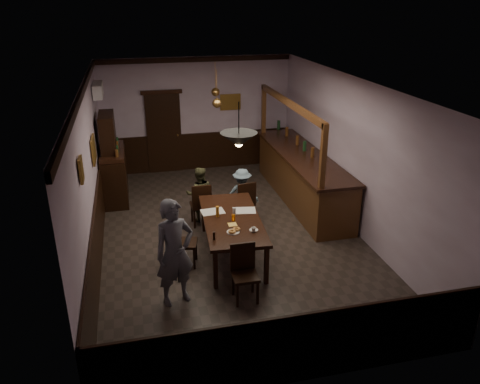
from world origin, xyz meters
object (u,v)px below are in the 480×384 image
object	(u,v)px
chair_side	(181,239)
chair_far_right	(245,200)
person_seated_right	(242,193)
coffee_cup	(254,229)
bar_counter	(302,176)
pendant_brass_far	(216,92)
chair_near	(244,269)
person_standing	(175,253)
dining_table	(232,221)
chair_far_left	(201,203)
person_seated_left	(200,194)
soda_can	(233,218)
pendant_brass_mid	(217,103)
pendant_iron	(239,140)
sideboard	(113,166)

from	to	relation	value
chair_side	chair_far_right	bearing A→B (deg)	-33.86
person_seated_right	coffee_cup	xyz separation A→B (m)	(-0.31, -2.13, 0.25)
bar_counter	chair_far_right	bearing A→B (deg)	-151.06
person_seated_right	pendant_brass_far	distance (m)	2.75
chair_near	chair_side	world-z (taller)	chair_side
person_standing	pendant_brass_far	world-z (taller)	pendant_brass_far
coffee_cup	pendant_brass_far	bearing A→B (deg)	91.59
chair_near	person_standing	size ratio (longest dim) A/B	0.53
dining_table	person_seated_right	world-z (taller)	person_seated_right
chair_side	coffee_cup	xyz separation A→B (m)	(1.18, -0.49, 0.30)
chair_far_left	bar_counter	xyz separation A→B (m)	(2.46, 0.80, 0.09)
chair_far_left	person_seated_left	distance (m)	0.29
chair_far_left	soda_can	size ratio (longest dim) A/B	7.73
person_seated_left	pendant_brass_far	bearing A→B (deg)	-103.72
chair_far_left	person_standing	xyz separation A→B (m)	(-0.78, -2.48, 0.35)
person_seated_right	soda_can	bearing A→B (deg)	90.30
chair_near	person_seated_right	distance (m)	2.91
chair_near	person_seated_left	world-z (taller)	person_seated_left
dining_table	chair_side	distance (m)	0.96
chair_far_right	pendant_brass_mid	bearing A→B (deg)	-81.45
person_standing	coffee_cup	world-z (taller)	person_standing
person_seated_left	pendant_iron	world-z (taller)	pendant_iron
coffee_cup	bar_counter	distance (m)	3.30
dining_table	chair_near	bearing A→B (deg)	-94.17
soda_can	sideboard	world-z (taller)	sideboard
sideboard	pendant_iron	xyz separation A→B (m)	(2.04, -3.98, 1.62)
dining_table	chair_near	size ratio (longest dim) A/B	2.48
chair_far_right	chair_side	bearing A→B (deg)	34.96
person_standing	person_seated_right	world-z (taller)	person_standing
person_standing	pendant_brass_far	distance (m)	5.25
person_seated_right	soda_can	size ratio (longest dim) A/B	9.09
chair_side	pendant_brass_mid	size ratio (longest dim) A/B	1.13
person_standing	person_seated_right	bearing A→B (deg)	38.55
chair_near	sideboard	xyz separation A→B (m)	(-2.00, 4.50, 0.31)
person_seated_right	pendant_brass_far	bearing A→B (deg)	-67.33
person_seated_right	sideboard	distance (m)	3.14
sideboard	person_seated_right	bearing A→B (deg)	-32.12
person_standing	pendant_brass_mid	world-z (taller)	pendant_brass_mid
chair_near	chair_far_left	bearing A→B (deg)	96.15
person_seated_left	pendant_iron	bearing A→B (deg)	103.44
dining_table	bar_counter	xyz separation A→B (m)	(2.11, 2.10, -0.09)
sideboard	coffee_cup	bearing A→B (deg)	-58.39
sideboard	chair_near	bearing A→B (deg)	-66.08
person_standing	sideboard	distance (m)	4.46
chair_far_left	pendant_iron	world-z (taller)	pendant_iron
pendant_brass_mid	chair_side	bearing A→B (deg)	-114.60
dining_table	pendant_iron	world-z (taller)	pendant_iron
person_standing	coffee_cup	size ratio (longest dim) A/B	21.35
chair_near	soda_can	distance (m)	1.24
sideboard	pendant_iron	bearing A→B (deg)	-62.87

